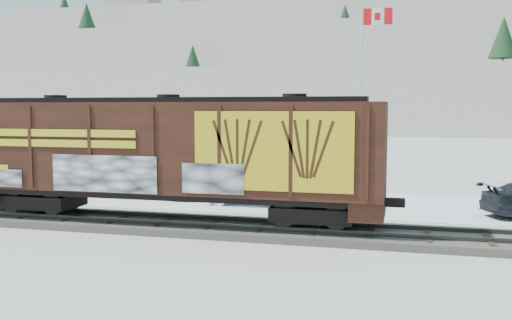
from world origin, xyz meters
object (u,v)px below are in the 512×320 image
(car_white, at_px, (254,188))
(hopper_railcar, at_px, (169,151))
(car_silver, at_px, (159,182))
(flagpole, at_px, (362,119))

(car_white, bearing_deg, hopper_railcar, 162.32)
(car_silver, xyz_separation_m, car_white, (5.48, -1.04, 0.01))
(hopper_railcar, distance_m, car_silver, 8.11)
(flagpole, xyz_separation_m, car_white, (-4.49, -9.54, -3.18))
(car_silver, distance_m, car_white, 5.58)
(hopper_railcar, relative_size, car_silver, 3.46)
(hopper_railcar, xyz_separation_m, flagpole, (6.40, 15.44, 0.99))
(flagpole, relative_size, car_white, 2.19)
(flagpole, distance_m, car_silver, 13.48)
(hopper_railcar, height_order, car_silver, hopper_railcar)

